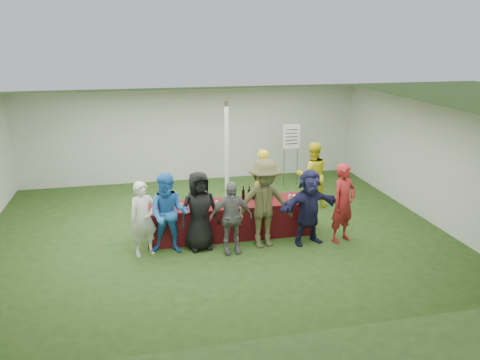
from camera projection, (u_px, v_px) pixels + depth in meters
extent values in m
plane|color=#284719|center=(215.00, 230.00, 10.49)|extent=(60.00, 60.00, 0.00)
plane|color=white|center=(192.00, 136.00, 13.82)|extent=(10.00, 0.00, 10.00)
plane|color=white|center=(262.00, 254.00, 6.36)|extent=(10.00, 0.00, 10.00)
plane|color=white|center=(422.00, 160.00, 11.11)|extent=(0.00, 8.00, 8.00)
plane|color=white|center=(213.00, 110.00, 9.69)|extent=(10.00, 10.00, 0.00)
cylinder|color=silver|center=(227.00, 158.00, 11.31)|extent=(0.10, 0.10, 2.70)
cube|color=#5C0F13|center=(231.00, 219.00, 10.15)|extent=(3.60, 0.80, 0.75)
cylinder|color=black|center=(243.00, 195.00, 10.20)|extent=(0.07, 0.07, 0.22)
cylinder|color=black|center=(243.00, 188.00, 10.15)|extent=(0.03, 0.03, 0.08)
cylinder|color=maroon|center=(243.00, 186.00, 10.14)|extent=(0.03, 0.03, 0.02)
cylinder|color=black|center=(249.00, 194.00, 10.22)|extent=(0.07, 0.07, 0.22)
cylinder|color=black|center=(249.00, 188.00, 10.18)|extent=(0.03, 0.03, 0.08)
cylinder|color=maroon|center=(249.00, 186.00, 10.16)|extent=(0.03, 0.03, 0.02)
cylinder|color=black|center=(254.00, 194.00, 10.23)|extent=(0.07, 0.07, 0.22)
cylinder|color=black|center=(254.00, 188.00, 10.19)|extent=(0.03, 0.03, 0.08)
cylinder|color=maroon|center=(254.00, 186.00, 10.17)|extent=(0.03, 0.03, 0.02)
cylinder|color=black|center=(259.00, 193.00, 10.29)|extent=(0.07, 0.07, 0.22)
cylinder|color=black|center=(259.00, 187.00, 10.24)|extent=(0.03, 0.03, 0.08)
cylinder|color=maroon|center=(259.00, 185.00, 10.23)|extent=(0.03, 0.03, 0.02)
cylinder|color=black|center=(266.00, 194.00, 10.28)|extent=(0.07, 0.07, 0.22)
cylinder|color=black|center=(266.00, 187.00, 10.24)|extent=(0.03, 0.03, 0.08)
cylinder|color=maroon|center=(266.00, 185.00, 10.22)|extent=(0.03, 0.03, 0.02)
cylinder|color=black|center=(271.00, 193.00, 10.32)|extent=(0.07, 0.07, 0.22)
cylinder|color=black|center=(272.00, 186.00, 10.28)|extent=(0.03, 0.03, 0.08)
cylinder|color=maroon|center=(272.00, 184.00, 10.26)|extent=(0.03, 0.03, 0.02)
cylinder|color=silver|center=(168.00, 212.00, 9.51)|extent=(0.06, 0.06, 0.00)
cylinder|color=silver|center=(168.00, 210.00, 9.50)|extent=(0.01, 0.01, 0.07)
cylinder|color=silver|center=(168.00, 206.00, 9.48)|extent=(0.06, 0.06, 0.08)
cylinder|color=#46070A|center=(168.00, 208.00, 9.49)|extent=(0.05, 0.05, 0.02)
cylinder|color=silver|center=(181.00, 211.00, 9.56)|extent=(0.06, 0.06, 0.00)
cylinder|color=silver|center=(181.00, 209.00, 9.55)|extent=(0.01, 0.01, 0.07)
cylinder|color=silver|center=(181.00, 206.00, 9.52)|extent=(0.06, 0.06, 0.08)
cylinder|color=#46070A|center=(181.00, 207.00, 9.53)|extent=(0.05, 0.05, 0.02)
cylinder|color=silver|center=(198.00, 209.00, 9.67)|extent=(0.06, 0.06, 0.00)
cylinder|color=silver|center=(198.00, 207.00, 9.66)|extent=(0.01, 0.01, 0.07)
cylinder|color=silver|center=(197.00, 204.00, 9.64)|extent=(0.06, 0.06, 0.08)
cylinder|color=silver|center=(217.00, 208.00, 9.72)|extent=(0.06, 0.06, 0.00)
cylinder|color=silver|center=(217.00, 206.00, 9.71)|extent=(0.01, 0.01, 0.07)
cylinder|color=silver|center=(217.00, 203.00, 9.68)|extent=(0.06, 0.06, 0.08)
cylinder|color=#46070A|center=(217.00, 204.00, 9.69)|extent=(0.05, 0.05, 0.02)
cylinder|color=silver|center=(289.00, 202.00, 10.09)|extent=(0.06, 0.06, 0.00)
cylinder|color=silver|center=(289.00, 200.00, 10.08)|extent=(0.01, 0.01, 0.07)
cylinder|color=silver|center=(290.00, 197.00, 10.06)|extent=(0.06, 0.06, 0.08)
cylinder|color=#46070A|center=(290.00, 198.00, 10.07)|extent=(0.05, 0.05, 0.02)
cylinder|color=silver|center=(232.00, 197.00, 10.09)|extent=(0.07, 0.07, 0.20)
cylinder|color=silver|center=(232.00, 192.00, 10.06)|extent=(0.03, 0.03, 0.03)
cube|color=white|center=(299.00, 196.00, 10.40)|extent=(0.25, 0.18, 0.03)
cylinder|color=slate|center=(307.00, 197.00, 10.14)|extent=(0.27, 0.27, 0.18)
cylinder|color=slate|center=(284.00, 168.00, 13.43)|extent=(0.02, 0.02, 1.10)
cylinder|color=slate|center=(297.00, 167.00, 13.51)|extent=(0.02, 0.02, 1.10)
cube|color=white|center=(292.00, 137.00, 13.20)|extent=(0.50, 0.02, 0.70)
cube|color=black|center=(292.00, 130.00, 13.13)|extent=(0.36, 0.01, 0.02)
cube|color=black|center=(292.00, 133.00, 13.16)|extent=(0.36, 0.01, 0.02)
cube|color=black|center=(292.00, 137.00, 13.19)|extent=(0.36, 0.01, 0.02)
cube|color=black|center=(292.00, 140.00, 13.22)|extent=(0.36, 0.01, 0.02)
cube|color=black|center=(291.00, 144.00, 13.25)|extent=(0.36, 0.01, 0.02)
imported|color=yellow|center=(262.00, 182.00, 11.29)|extent=(0.62, 0.43, 1.61)
imported|color=yellow|center=(312.00, 175.00, 11.74)|extent=(0.87, 0.71, 1.67)
imported|color=silver|center=(143.00, 219.00, 9.14)|extent=(0.64, 0.52, 1.52)
imported|color=blue|center=(169.00, 214.00, 9.20)|extent=(0.92, 0.78, 1.66)
imported|color=black|center=(199.00, 211.00, 9.39)|extent=(0.88, 0.65, 1.63)
imported|color=slate|center=(231.00, 218.00, 9.23)|extent=(0.88, 0.39, 1.49)
imported|color=#4B4A29|center=(265.00, 204.00, 9.46)|extent=(1.27, 0.81, 1.86)
imported|color=#1B1C41|center=(309.00, 207.00, 9.65)|extent=(1.54, 0.72, 1.60)
imported|color=maroon|center=(343.00, 203.00, 9.74)|extent=(0.73, 0.63, 1.69)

